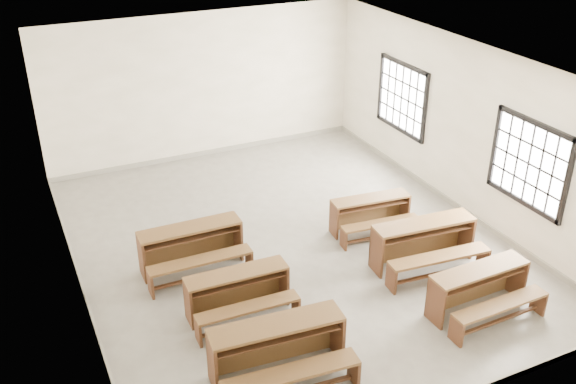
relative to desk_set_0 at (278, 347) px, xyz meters
name	(u,v)px	position (x,y,z in m)	size (l,w,h in m)	color
room	(293,128)	(1.58, 2.86, 1.69)	(8.50, 8.50, 3.20)	gray
desk_set_0	(278,347)	(0.00, 0.00, 0.00)	(1.81, 1.05, 0.78)	brown
desk_set_1	(238,290)	(0.01, 1.42, -0.06)	(1.54, 0.83, 0.68)	brown
desk_set_2	(192,245)	(-0.24, 2.83, -0.02)	(1.67, 0.88, 0.75)	brown
desk_set_3	(480,287)	(3.22, -0.04, -0.05)	(1.58, 0.85, 0.71)	brown
desk_set_4	(424,241)	(3.22, 1.32, -0.01)	(1.79, 1.04, 0.77)	brown
desk_set_5	(371,212)	(3.02, 2.63, -0.08)	(1.50, 0.89, 0.64)	brown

